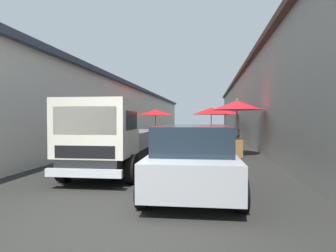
% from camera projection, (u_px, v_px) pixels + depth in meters
% --- Properties ---
extents(ground, '(90.00, 90.00, 0.00)m').
position_uv_depth(ground, '(183.00, 144.00, 17.48)').
color(ground, '#282826').
extents(building_left_whitewash, '(49.80, 7.50, 4.05)m').
position_uv_depth(building_left_whitewash, '(87.00, 113.00, 20.73)').
color(building_left_whitewash, beige).
rests_on(building_left_whitewash, ground).
extents(building_right_concrete, '(49.80, 7.50, 4.97)m').
position_uv_depth(building_right_concrete, '(297.00, 105.00, 18.54)').
color(building_right_concrete, '#A39E93').
rests_on(building_right_concrete, ground).
extents(fruit_stall_mid_lane, '(2.13, 2.13, 2.44)m').
position_uv_depth(fruit_stall_mid_lane, '(236.00, 112.00, 11.76)').
color(fruit_stall_mid_lane, '#9E9EA3').
rests_on(fruit_stall_mid_lane, ground).
extents(fruit_stall_near_left, '(2.56, 2.56, 2.45)m').
position_uv_depth(fruit_stall_near_left, '(225.00, 115.00, 22.88)').
color(fruit_stall_near_left, '#9E9EA3').
rests_on(fruit_stall_near_left, ground).
extents(fruit_stall_far_left, '(2.39, 2.39, 2.25)m').
position_uv_depth(fruit_stall_far_left, '(155.00, 116.00, 18.47)').
color(fruit_stall_far_left, '#9E9EA3').
rests_on(fruit_stall_far_left, ground).
extents(fruit_stall_near_right, '(2.65, 2.65, 2.41)m').
position_uv_depth(fruit_stall_near_right, '(211.00, 114.00, 18.84)').
color(fruit_stall_near_right, '#9E9EA3').
rests_on(fruit_stall_near_right, ground).
extents(hatchback_car, '(3.96, 2.03, 1.45)m').
position_uv_depth(hatchback_car, '(193.00, 158.00, 6.14)').
color(hatchback_car, '#ADAFB5').
rests_on(hatchback_car, ground).
extents(delivery_truck, '(4.96, 2.06, 2.08)m').
position_uv_depth(delivery_truck, '(107.00, 139.00, 7.60)').
color(delivery_truck, black).
rests_on(delivery_truck, ground).
extents(vendor_by_crates, '(0.33, 0.62, 1.63)m').
position_uv_depth(vendor_by_crates, '(131.00, 129.00, 18.12)').
color(vendor_by_crates, '#665B4C').
rests_on(vendor_by_crates, ground).
extents(parked_scooter, '(1.69, 0.35, 1.14)m').
position_uv_depth(parked_scooter, '(237.00, 138.00, 16.20)').
color(parked_scooter, black).
rests_on(parked_scooter, ground).
extents(plastic_stool, '(0.30, 0.30, 0.43)m').
position_uv_depth(plastic_stool, '(132.00, 139.00, 17.01)').
color(plastic_stool, '#194CB2').
rests_on(plastic_stool, ground).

